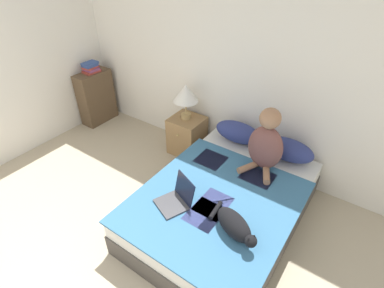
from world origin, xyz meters
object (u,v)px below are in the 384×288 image
object	(u,v)px
pillow_near	(238,132)
nightstand	(187,135)
bookshelf	(96,97)
bed	(224,205)
pillow_far	(288,150)
cat_tabby	(235,225)
table_lamp	(186,94)
book_stack_top	(91,68)
person_sitting	(266,143)
laptop_open	(176,199)

from	to	relation	value
pillow_near	nightstand	world-z (taller)	pillow_near
bookshelf	nightstand	bearing A→B (deg)	3.81
bed	pillow_far	bearing A→B (deg)	69.46
bed	cat_tabby	bearing A→B (deg)	-52.50
bed	pillow_far	distance (m)	0.97
nightstand	table_lamp	distance (m)	0.62
pillow_near	bookshelf	world-z (taller)	bookshelf
pillow_near	bookshelf	distance (m)	2.45
pillow_far	pillow_near	bearing A→B (deg)	180.00
bookshelf	book_stack_top	size ratio (longest dim) A/B	3.32
bookshelf	pillow_near	bearing A→B (deg)	3.55
bed	table_lamp	bearing A→B (deg)	142.84
nightstand	person_sitting	bearing A→B (deg)	-12.46
pillow_far	cat_tabby	distance (m)	1.27
bookshelf	book_stack_top	distance (m)	0.49
bed	pillow_near	xyz separation A→B (m)	(-0.32, 0.84, 0.35)
person_sitting	book_stack_top	bearing A→B (deg)	176.84
cat_tabby	book_stack_top	bearing A→B (deg)	-175.50
laptop_open	table_lamp	size ratio (longest dim) A/B	0.82
pillow_far	cat_tabby	xyz separation A→B (m)	(0.01, -1.27, -0.03)
pillow_far	book_stack_top	world-z (taller)	book_stack_top
pillow_near	nightstand	size ratio (longest dim) A/B	1.09
table_lamp	bookshelf	xyz separation A→B (m)	(-1.69, -0.12, -0.47)
table_lamp	laptop_open	bearing A→B (deg)	-57.94
person_sitting	laptop_open	xyz separation A→B (m)	(-0.45, -0.97, -0.26)
pillow_far	person_sitting	size ratio (longest dim) A/B	0.80
pillow_near	cat_tabby	xyz separation A→B (m)	(0.64, -1.27, -0.03)
bed	cat_tabby	distance (m)	0.62
nightstand	book_stack_top	bearing A→B (deg)	-176.43
pillow_far	book_stack_top	bearing A→B (deg)	-177.31
pillow_near	book_stack_top	xyz separation A→B (m)	(-2.44, -0.14, 0.33)
person_sitting	nightstand	bearing A→B (deg)	167.54
pillow_far	cat_tabby	size ratio (longest dim) A/B	1.12
pillow_near	pillow_far	distance (m)	0.63
table_lamp	pillow_far	bearing A→B (deg)	1.34
table_lamp	book_stack_top	distance (m)	1.69
bookshelf	person_sitting	bearing A→B (deg)	-3.02
pillow_far	laptop_open	size ratio (longest dim) A/B	1.48
bed	book_stack_top	distance (m)	2.93
pillow_near	laptop_open	xyz separation A→B (m)	(0.02, -1.28, -0.07)
nightstand	pillow_near	bearing A→B (deg)	2.97
bed	pillow_near	world-z (taller)	pillow_near
bed	book_stack_top	world-z (taller)	book_stack_top
person_sitting	laptop_open	bearing A→B (deg)	-114.72
table_lamp	bookshelf	world-z (taller)	table_lamp
bed	pillow_far	xyz separation A→B (m)	(0.32, 0.84, 0.35)
book_stack_top	cat_tabby	bearing A→B (deg)	-20.00
laptop_open	bookshelf	world-z (taller)	bookshelf
table_lamp	book_stack_top	world-z (taller)	table_lamp
bed	table_lamp	distance (m)	1.50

